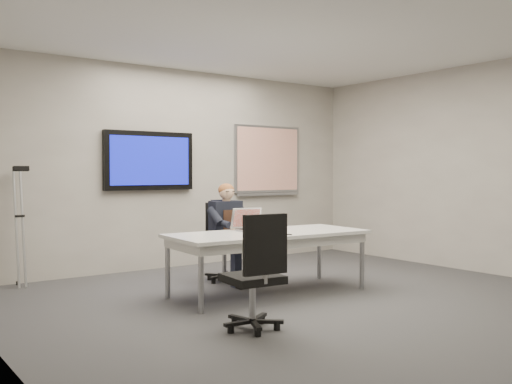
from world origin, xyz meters
TOP-DOWN VIEW (x-y plane):
  - floor at (0.00, 0.00)m, footprint 6.00×6.00m
  - ceiling at (0.00, 0.00)m, footprint 6.00×6.00m
  - wall_back at (0.00, 3.00)m, footprint 6.00×0.02m
  - wall_left at (-3.00, 0.00)m, footprint 0.02×6.00m
  - wall_right at (3.00, 0.00)m, footprint 0.02×6.00m
  - conference_table at (-0.11, 0.78)m, footprint 2.27×1.06m
  - tv_display at (-0.50, 2.95)m, footprint 1.30×0.09m
  - whiteboard at (1.55, 2.97)m, footprint 1.25×0.08m
  - office_chair_far at (-0.09, 1.72)m, footprint 0.59×0.59m
  - office_chair_near at (-1.10, -0.33)m, footprint 0.52×0.52m
  - seated_person at (-0.11, 1.49)m, footprint 0.39×0.67m
  - crutch at (-2.23, 2.82)m, footprint 0.19×0.50m
  - laptop at (-0.18, 1.01)m, footprint 0.40×0.39m
  - name_tent at (-0.24, 0.50)m, footprint 0.26×0.15m
  - pen at (-0.14, 0.45)m, footprint 0.07×0.14m

SIDE VIEW (x-z plane):
  - floor at x=0.00m, z-range -0.01..0.01m
  - office_chair_far at x=-0.09m, z-range -0.18..0.78m
  - office_chair_near at x=-1.10m, z-range -0.19..0.81m
  - seated_person at x=-0.11m, z-range -0.12..1.09m
  - conference_table at x=-0.11m, z-range 0.26..0.95m
  - pen at x=-0.14m, z-range 0.68..0.70m
  - crutch at x=-2.23m, z-range -0.01..1.46m
  - name_tent at x=-0.24m, z-range 0.68..0.78m
  - laptop at x=-0.18m, z-range 0.62..0.87m
  - wall_back at x=0.00m, z-range 0.00..2.80m
  - wall_left at x=-3.00m, z-range 0.00..2.80m
  - wall_right at x=3.00m, z-range 0.00..2.80m
  - tv_display at x=-0.50m, z-range 1.10..1.90m
  - whiteboard at x=1.55m, z-range 0.98..2.08m
  - ceiling at x=0.00m, z-range 2.79..2.81m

